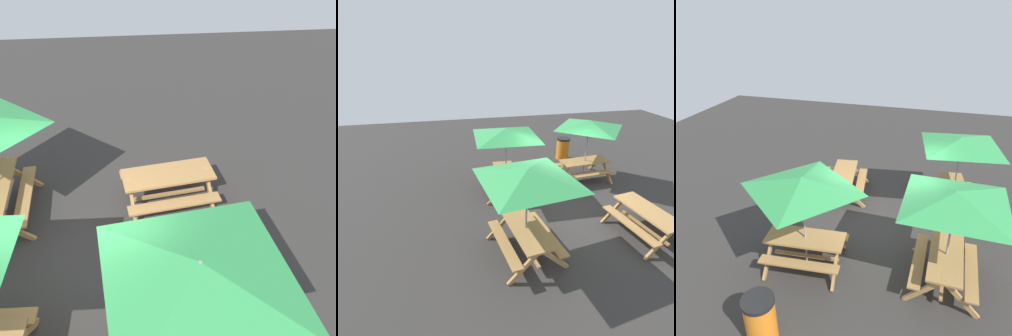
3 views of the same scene
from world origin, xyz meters
TOP-DOWN VIEW (x-y plane):
  - ground_plane at (0.00, 0.00)m, footprint 24.00×24.00m
  - picnic_table_0 at (1.58, 1.58)m, footprint 1.97×1.74m
  - picnic_table_3 at (1.58, -1.77)m, footprint 2.80×2.80m

SIDE VIEW (x-z plane):
  - ground_plane at x=0.00m, z-range 0.00..0.00m
  - picnic_table_0 at x=1.58m, z-range 0.16..0.97m
  - picnic_table_3 at x=1.58m, z-range 0.82..3.16m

